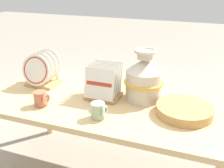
{
  "coord_description": "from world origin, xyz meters",
  "views": [
    {
      "loc": [
        0.52,
        -1.42,
        1.38
      ],
      "look_at": [
        0.0,
        0.0,
        0.74
      ],
      "focal_mm": 42.0,
      "sensor_mm": 36.0,
      "label": 1
    }
  ],
  "objects_px": {
    "ceramic_vase": "(144,78)",
    "dish_rack_square_plates": "(104,86)",
    "mug_terracotta_glaze": "(41,99)",
    "mug_sage_glaze": "(99,111)",
    "wicker_charger_stack": "(184,110)",
    "dish_rack_round_plates": "(42,73)"
  },
  "relations": [
    {
      "from": "ceramic_vase",
      "to": "wicker_charger_stack",
      "type": "distance_m",
      "value": 0.32
    },
    {
      "from": "wicker_charger_stack",
      "to": "mug_sage_glaze",
      "type": "relative_size",
      "value": 3.47
    },
    {
      "from": "mug_sage_glaze",
      "to": "mug_terracotta_glaze",
      "type": "bearing_deg",
      "value": 177.45
    },
    {
      "from": "mug_terracotta_glaze",
      "to": "mug_sage_glaze",
      "type": "distance_m",
      "value": 0.39
    },
    {
      "from": "ceramic_vase",
      "to": "dish_rack_square_plates",
      "type": "xyz_separation_m",
      "value": [
        -0.25,
        -0.06,
        -0.06
      ]
    },
    {
      "from": "dish_rack_round_plates",
      "to": "mug_sage_glaze",
      "type": "relative_size",
      "value": 2.61
    },
    {
      "from": "ceramic_vase",
      "to": "mug_sage_glaze",
      "type": "bearing_deg",
      "value": -118.82
    },
    {
      "from": "ceramic_vase",
      "to": "dish_rack_round_plates",
      "type": "relative_size",
      "value": 1.38
    },
    {
      "from": "mug_terracotta_glaze",
      "to": "mug_sage_glaze",
      "type": "height_order",
      "value": "same"
    },
    {
      "from": "dish_rack_round_plates",
      "to": "mug_terracotta_glaze",
      "type": "relative_size",
      "value": 2.61
    },
    {
      "from": "mug_terracotta_glaze",
      "to": "ceramic_vase",
      "type": "bearing_deg",
      "value": 28.07
    },
    {
      "from": "ceramic_vase",
      "to": "dish_rack_round_plates",
      "type": "height_order",
      "value": "ceramic_vase"
    },
    {
      "from": "wicker_charger_stack",
      "to": "mug_terracotta_glaze",
      "type": "xyz_separation_m",
      "value": [
        -0.83,
        -0.19,
        0.02
      ]
    },
    {
      "from": "ceramic_vase",
      "to": "mug_sage_glaze",
      "type": "distance_m",
      "value": 0.38
    },
    {
      "from": "dish_rack_square_plates",
      "to": "ceramic_vase",
      "type": "bearing_deg",
      "value": 12.49
    },
    {
      "from": "ceramic_vase",
      "to": "mug_terracotta_glaze",
      "type": "distance_m",
      "value": 0.65
    },
    {
      "from": "dish_rack_square_plates",
      "to": "mug_terracotta_glaze",
      "type": "height_order",
      "value": "dish_rack_square_plates"
    },
    {
      "from": "dish_rack_square_plates",
      "to": "mug_sage_glaze",
      "type": "xyz_separation_m",
      "value": [
        0.07,
        -0.26,
        -0.03
      ]
    },
    {
      "from": "dish_rack_square_plates",
      "to": "mug_sage_glaze",
      "type": "bearing_deg",
      "value": -74.15
    },
    {
      "from": "ceramic_vase",
      "to": "mug_sage_glaze",
      "type": "height_order",
      "value": "ceramic_vase"
    },
    {
      "from": "ceramic_vase",
      "to": "wicker_charger_stack",
      "type": "bearing_deg",
      "value": -22.47
    },
    {
      "from": "dish_rack_square_plates",
      "to": "mug_terracotta_glaze",
      "type": "bearing_deg",
      "value": -142.02
    }
  ]
}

